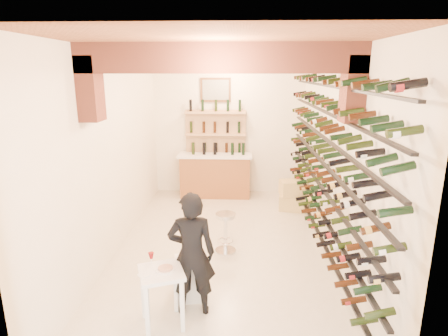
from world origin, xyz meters
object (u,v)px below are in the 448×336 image
Objects in this scene: back_counter at (215,174)px; person at (192,254)px; crate_lower at (292,202)px; wine_rack at (321,159)px; chrome_barstool at (226,230)px; tasting_table at (161,280)px; white_stool at (191,278)px.

person reaches higher than back_counter.
crate_lower is at bearing -26.48° from back_counter.
chrome_barstool is (-1.49, -0.14, -1.17)m from wine_rack.
back_counter reaches higher than tasting_table.
back_counter is at bearing 153.52° from crate_lower.
white_stool is 0.93× the size of crate_lower.
person is (-0.00, -4.36, 0.24)m from back_counter.
white_stool is (-0.06, -4.03, -0.28)m from back_counter.
chrome_barstool is (0.35, 1.57, -0.39)m from person.
tasting_table reaches higher than chrome_barstool.
person reaches higher than white_stool.
person is at bearing -102.40° from chrome_barstool.
person is 2.34× the size of chrome_barstool.
person is (-1.83, -1.71, -0.78)m from wine_rack.
white_stool reaches higher than crate_lower.
chrome_barstool is 1.20× the size of crate_lower.
chrome_barstool reaches higher than crate_lower.
person is at bearing -90.04° from back_counter.
tasting_table is 1.54× the size of crate_lower.
wine_rack is 1.90m from chrome_barstool.
tasting_table is at bearing -93.97° from back_counter.
tasting_table reaches higher than crate_lower.
chrome_barstool is 2.38m from crate_lower.
wine_rack reaches higher than white_stool.
wine_rack is 3.69× the size of person.
white_stool is 0.77× the size of chrome_barstool.
wine_rack is 8.64× the size of chrome_barstool.
crate_lower is (1.70, 3.51, -0.61)m from person.
crate_lower is (-0.13, 1.80, -1.38)m from wine_rack.
chrome_barstool is at bearing 49.53° from tasting_table.
chrome_barstool is (0.34, -2.79, -0.15)m from back_counter.
tasting_table is 1.65× the size of white_stool.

